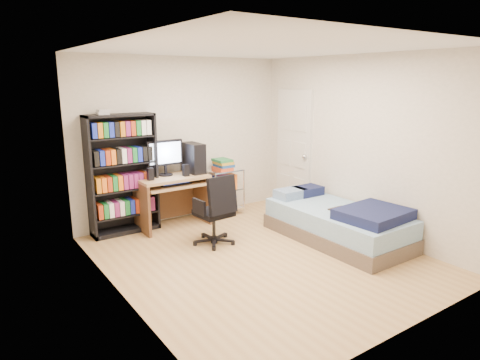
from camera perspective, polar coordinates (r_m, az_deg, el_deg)
room at (r=5.05m, az=2.83°, el=2.90°), size 3.58×4.08×2.58m
media_shelf at (r=6.24m, az=-15.40°, el=0.90°), size 0.96×0.32×1.77m
computer_desk at (r=6.47m, az=-8.40°, el=0.07°), size 1.03×0.60×1.29m
office_chair at (r=5.73m, az=-3.27°, el=-5.64°), size 0.61×0.61×0.96m
wire_cart at (r=6.90m, az=-2.23°, el=0.21°), size 0.57×0.42×0.92m
bed at (r=6.02m, az=13.00°, el=-5.55°), size 1.00×2.00×0.57m
door at (r=7.21m, az=7.19°, el=3.91°), size 0.12×0.80×2.00m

